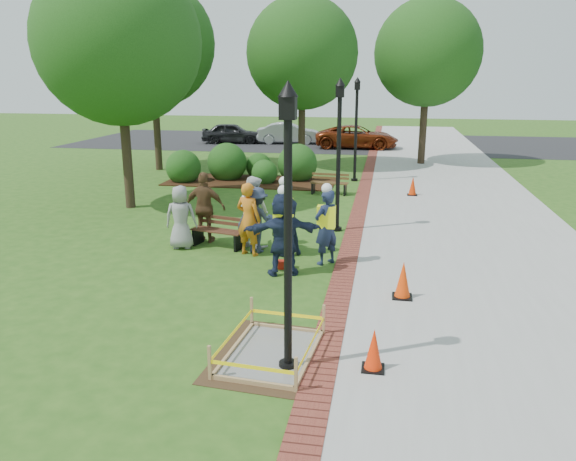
% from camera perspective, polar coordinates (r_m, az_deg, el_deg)
% --- Properties ---
extents(ground, '(100.00, 100.00, 0.00)m').
position_cam_1_polar(ground, '(11.72, -3.46, -6.15)').
color(ground, '#285116').
rests_on(ground, ground).
extents(sidewalk, '(6.00, 60.00, 0.02)m').
position_cam_1_polar(sidewalk, '(21.16, 16.43, 3.12)').
color(sidewalk, '#9E9E99').
rests_on(sidewalk, ground).
extents(brick_edging, '(0.50, 60.00, 0.03)m').
position_cam_1_polar(brick_edging, '(21.04, 7.60, 3.56)').
color(brick_edging, maroon).
rests_on(brick_edging, ground).
extents(mulch_bed, '(7.00, 3.00, 0.05)m').
position_cam_1_polar(mulch_bed, '(23.66, -3.76, 5.00)').
color(mulch_bed, '#381E0F').
rests_on(mulch_bed, ground).
extents(parking_lot, '(36.00, 12.00, 0.01)m').
position_cam_1_polar(parking_lot, '(37.92, 6.20, 8.88)').
color(parking_lot, black).
rests_on(parking_lot, ground).
extents(wet_concrete_pad, '(1.90, 2.44, 0.55)m').
position_cam_1_polar(wet_concrete_pad, '(9.08, -1.71, -11.26)').
color(wet_concrete_pad, '#47331E').
rests_on(wet_concrete_pad, ground).
extents(bench_near, '(1.50, 0.81, 0.77)m').
position_cam_1_polar(bench_near, '(14.69, -7.08, -0.72)').
color(bench_near, '#512A1B').
rests_on(bench_near, ground).
extents(bench_far, '(1.44, 0.59, 0.76)m').
position_cam_1_polar(bench_far, '(21.16, 4.20, 4.35)').
color(bench_far, brown).
rests_on(bench_far, ground).
extents(cone_front, '(0.35, 0.35, 0.68)m').
position_cam_1_polar(cone_front, '(8.71, 8.70, -11.96)').
color(cone_front, black).
rests_on(cone_front, ground).
extents(cone_back, '(0.39, 0.39, 0.78)m').
position_cam_1_polar(cone_back, '(11.43, 11.60, -5.02)').
color(cone_back, black).
rests_on(cone_back, ground).
extents(cone_far, '(0.36, 0.36, 0.71)m').
position_cam_1_polar(cone_far, '(21.32, 12.55, 4.38)').
color(cone_far, black).
rests_on(cone_far, ground).
extents(toolbox, '(0.41, 0.29, 0.18)m').
position_cam_1_polar(toolbox, '(13.01, -0.23, -3.46)').
color(toolbox, '#AD1A0D').
rests_on(toolbox, ground).
extents(lamp_near, '(0.28, 0.28, 4.26)m').
position_cam_1_polar(lamp_near, '(7.92, 0.00, 2.07)').
color(lamp_near, black).
rests_on(lamp_near, ground).
extents(lamp_mid, '(0.28, 0.28, 4.26)m').
position_cam_1_polar(lamp_mid, '(15.75, 5.18, 8.73)').
color(lamp_mid, black).
rests_on(lamp_mid, ground).
extents(lamp_far, '(0.28, 0.28, 4.26)m').
position_cam_1_polar(lamp_far, '(23.69, 6.94, 10.94)').
color(lamp_far, black).
rests_on(lamp_far, ground).
extents(tree_left, '(5.23, 5.23, 7.95)m').
position_cam_1_polar(tree_left, '(19.31, -16.87, 17.86)').
color(tree_left, '#3D2D1E').
rests_on(tree_left, ground).
extents(tree_back, '(5.13, 5.13, 7.86)m').
position_cam_1_polar(tree_back, '(27.01, 1.45, 17.55)').
color(tree_back, '#3D2D1E').
rests_on(tree_back, ground).
extents(tree_right, '(5.13, 5.13, 7.93)m').
position_cam_1_polar(tree_right, '(29.05, 14.02, 17.10)').
color(tree_right, '#3D2D1E').
rests_on(tree_right, ground).
extents(tree_far, '(5.64, 5.64, 8.52)m').
position_cam_1_polar(tree_far, '(27.15, -13.68, 17.98)').
color(tree_far, '#3D2D1E').
rests_on(tree_far, ground).
extents(shrub_a, '(1.45, 1.45, 1.45)m').
position_cam_1_polar(shrub_a, '(23.98, -10.51, 4.86)').
color(shrub_a, '#1C4614').
rests_on(shrub_a, ground).
extents(shrub_b, '(1.69, 1.69, 1.69)m').
position_cam_1_polar(shrub_b, '(24.35, -6.16, 5.19)').
color(shrub_b, '#1C4614').
rests_on(shrub_b, ground).
extents(shrub_c, '(1.07, 1.07, 1.07)m').
position_cam_1_polar(shrub_c, '(23.23, -2.39, 4.77)').
color(shrub_c, '#1C4614').
rests_on(shrub_c, ground).
extents(shrub_d, '(1.68, 1.68, 1.68)m').
position_cam_1_polar(shrub_d, '(23.99, 0.95, 5.13)').
color(shrub_d, '#1C4614').
rests_on(shrub_d, ground).
extents(shrub_e, '(1.14, 1.14, 1.14)m').
position_cam_1_polar(shrub_e, '(24.78, -2.96, 5.44)').
color(shrub_e, '#1C4614').
rests_on(shrub_e, ground).
extents(casual_person_a, '(0.57, 0.41, 1.64)m').
position_cam_1_polar(casual_person_a, '(14.58, -10.83, 1.33)').
color(casual_person_a, gray).
rests_on(casual_person_a, ground).
extents(casual_person_b, '(0.67, 0.55, 1.82)m').
position_cam_1_polar(casual_person_b, '(13.79, -4.03, 1.15)').
color(casual_person_b, '#C86917').
rests_on(casual_person_b, ground).
extents(casual_person_c, '(0.70, 0.64, 1.85)m').
position_cam_1_polar(casual_person_c, '(14.49, -3.52, 1.92)').
color(casual_person_c, silver).
rests_on(casual_person_c, ground).
extents(casual_person_d, '(0.61, 0.40, 1.88)m').
position_cam_1_polar(casual_person_d, '(14.99, -8.42, 2.30)').
color(casual_person_d, brown).
rests_on(casual_person_d, ground).
extents(casual_person_e, '(0.59, 0.45, 1.66)m').
position_cam_1_polar(casual_person_e, '(14.03, -3.23, 1.07)').
color(casual_person_e, '#2C354D').
rests_on(casual_person_e, ground).
extents(hivis_worker_a, '(0.69, 0.55, 2.04)m').
position_cam_1_polar(hivis_worker_a, '(12.36, -0.47, -0.07)').
color(hivis_worker_a, '#182140').
rests_on(hivis_worker_a, ground).
extents(hivis_worker_b, '(0.66, 0.67, 1.94)m').
position_cam_1_polar(hivis_worker_b, '(13.09, 3.89, 0.59)').
color(hivis_worker_b, '#191D42').
rests_on(hivis_worker_b, ground).
extents(hivis_worker_c, '(0.69, 0.62, 1.97)m').
position_cam_1_polar(hivis_worker_c, '(13.75, -0.41, 1.41)').
color(hivis_worker_c, '#171C3C').
rests_on(hivis_worker_c, ground).
extents(parked_car_a, '(2.64, 4.69, 1.44)m').
position_cam_1_polar(parked_car_a, '(37.53, -5.68, 8.82)').
color(parked_car_a, black).
rests_on(parked_car_a, ground).
extents(parked_car_b, '(2.48, 4.68, 1.46)m').
position_cam_1_polar(parked_car_b, '(37.14, 0.07, 8.82)').
color(parked_car_b, '#A2A3A7').
rests_on(parked_car_b, ground).
extents(parked_car_c, '(2.03, 4.63, 1.51)m').
position_cam_1_polar(parked_car_c, '(34.98, 6.98, 8.30)').
color(parked_car_c, maroon).
rests_on(parked_car_c, ground).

